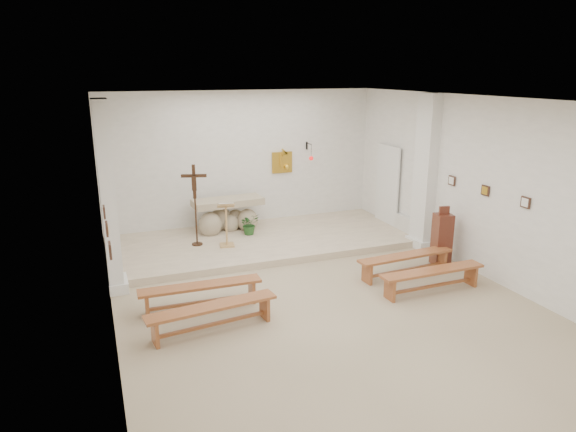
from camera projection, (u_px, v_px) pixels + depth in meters
name	position (u px, v px, depth m)	size (l,w,h in m)	color
ground	(325.00, 304.00, 8.99)	(7.00, 10.00, 0.00)	tan
wall_left	(106.00, 231.00, 7.31)	(0.02, 10.00, 3.50)	white
wall_right	(494.00, 191.00, 9.73)	(0.02, 10.00, 3.50)	white
wall_back	(243.00, 161.00, 12.99)	(7.00, 0.02, 3.50)	white
ceiling	(330.00, 101.00, 8.04)	(7.00, 10.00, 0.02)	silver
sanctuary_platform	(262.00, 241.00, 12.11)	(6.98, 3.00, 0.15)	beige
pilaster_left	(108.00, 199.00, 9.14)	(0.26, 0.55, 3.50)	white
pilaster_right	(425.00, 173.00, 11.48)	(0.26, 0.55, 3.50)	white
gold_wall_relief	(282.00, 162.00, 13.36)	(0.55, 0.04, 0.55)	gold
sanctuary_lamp	(311.00, 156.00, 13.33)	(0.11, 0.36, 0.44)	black
station_frame_left_front	(110.00, 250.00, 6.60)	(0.03, 0.20, 0.20)	#3A2219
station_frame_left_mid	(107.00, 229.00, 7.50)	(0.03, 0.20, 0.20)	#3A2219
station_frame_left_rear	(104.00, 212.00, 8.40)	(0.03, 0.20, 0.20)	#3A2219
station_frame_right_front	(525.00, 202.00, 9.01)	(0.03, 0.20, 0.20)	#3A2219
station_frame_right_mid	(485.00, 190.00, 9.91)	(0.03, 0.20, 0.20)	#3A2219
station_frame_right_rear	(452.00, 181.00, 10.81)	(0.03, 0.20, 0.20)	#3A2219
radiator_left	(111.00, 264.00, 10.15)	(0.10, 0.85, 0.52)	silver
radiator_right	(406.00, 227.00, 12.53)	(0.10, 0.85, 0.52)	silver
altar	(227.00, 217.00, 12.60)	(1.74, 0.81, 0.88)	tan
lectern	(226.00, 224.00, 11.40)	(0.41, 0.37, 1.04)	tan
crucifix_stand	(195.00, 199.00, 11.33)	(0.55, 0.24, 1.84)	#372011
potted_plant	(249.00, 224.00, 12.31)	(0.46, 0.40, 0.51)	#235120
donation_pedestal	(442.00, 239.00, 10.72)	(0.39, 0.39, 1.27)	#5A2A19
bench_left_front	(201.00, 290.00, 8.76)	(2.10, 0.39, 0.44)	#9E542D
bench_right_front	(406.00, 260.00, 10.19)	(2.11, 0.47, 0.44)	#9E542D
bench_left_second	(212.00, 312.00, 7.99)	(2.12, 0.58, 0.44)	#9E542D
bench_right_second	(432.00, 275.00, 9.41)	(2.09, 0.36, 0.44)	#9E542D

